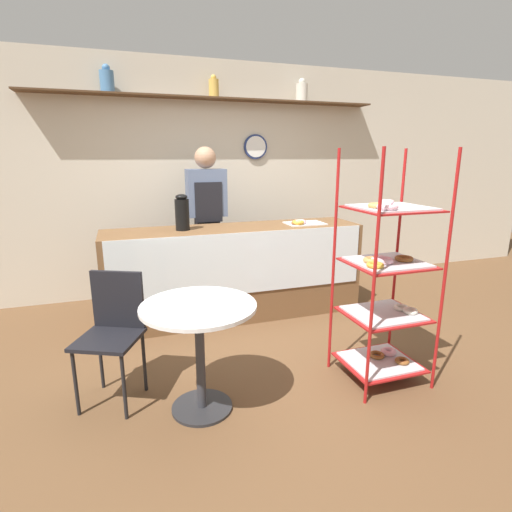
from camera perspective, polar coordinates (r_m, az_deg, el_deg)
ground_plane at (r=3.41m, az=1.99°, el=-14.50°), size 14.00×14.00×0.00m
back_wall at (r=4.94m, az=-6.29°, el=10.97°), size 10.00×0.30×2.70m
display_counter at (r=4.13m, az=-2.94°, el=-2.26°), size 2.59×0.62×0.93m
pastry_rack at (r=3.00m, az=18.01°, el=-3.88°), size 0.58×0.53×1.68m
person_worker at (r=4.46m, az=-7.00°, el=5.31°), size 0.42×0.24×1.73m
cafe_table at (r=2.59m, az=-8.10°, el=-10.61°), size 0.73×0.73×0.73m
cafe_chair at (r=2.88m, az=-19.70°, el=-9.05°), size 0.51×0.51×0.88m
coffee_carafe at (r=3.90m, az=-10.51°, el=6.10°), size 0.14×0.14×0.35m
donut_tray_counter at (r=4.20m, az=6.51°, el=4.74°), size 0.40×0.28×0.05m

